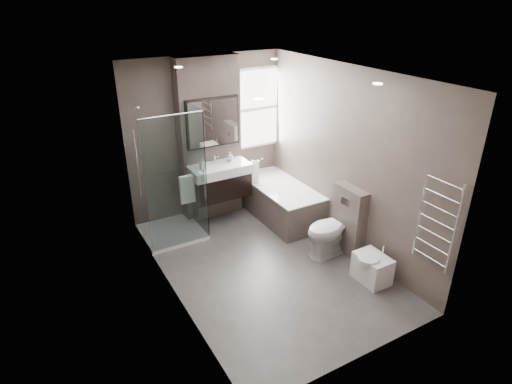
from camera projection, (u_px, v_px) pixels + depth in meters
room at (267, 179)px, 5.38m from camera, size 2.70×3.90×2.70m
vanity_pier at (210, 140)px, 6.78m from camera, size 1.00×0.25×2.60m
vanity at (220, 180)px, 6.74m from camera, size 0.95×0.47×0.66m
mirror_cabinet at (213, 123)px, 6.51m from camera, size 0.86×0.08×0.76m
towel_left at (187, 189)px, 6.48m from camera, size 0.24×0.06×0.44m
towel_right at (252, 175)px, 6.98m from camera, size 0.24×0.06×0.44m
shower_enclosure at (178, 207)px, 6.45m from camera, size 0.90×0.90×2.00m
bathtub at (280, 199)px, 7.08m from camera, size 0.75×1.60×0.57m
window at (256, 109)px, 7.10m from camera, size 0.98×0.06×1.33m
toilet at (332, 228)px, 6.04m from camera, size 0.83×0.52×0.82m
cistern_box at (348, 220)px, 6.06m from camera, size 0.19×0.55×1.00m
bidet at (372, 268)px, 5.54m from camera, size 0.40×0.46×0.48m
towel_radiator at (437, 222)px, 4.76m from camera, size 0.03×0.49×1.10m
soap_bottle_a at (203, 164)px, 6.44m from camera, size 0.08×0.08×0.17m
soap_bottle_b at (230, 156)px, 6.76m from camera, size 0.12×0.12×0.15m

